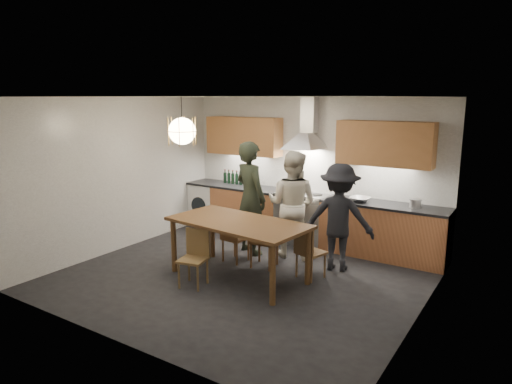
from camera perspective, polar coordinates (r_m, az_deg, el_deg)
The scene contains 17 objects.
ground at distance 6.86m, azimuth -1.71°, elevation -10.46°, with size 5.00×5.00×0.00m, color black.
room_shell at distance 6.41m, azimuth -1.80°, elevation 3.81°, with size 5.02×4.52×2.61m.
counter_run at distance 8.30m, azimuth 6.04°, elevation -3.27°, with size 5.00×0.62×0.90m.
range_stove at distance 8.31m, azimuth 5.87°, elevation -3.31°, with size 0.90×0.60×0.92m.
wall_fixtures at distance 8.17m, azimuth 6.47°, elevation 6.62°, with size 4.30×0.54×1.10m.
pendant_lamp at distance 6.91m, azimuth -9.21°, elevation 7.52°, with size 0.43×0.43×0.70m.
dining_table at distance 6.56m, azimuth -2.23°, elevation -4.50°, with size 2.12×1.21×0.86m.
chair_back_left at distance 7.27m, azimuth -2.95°, elevation -5.36°, with size 0.39×0.39×0.80m.
chair_back_mid at distance 7.01m, azimuth 0.78°, elevation -5.74°, with size 0.43×0.43×0.85m.
chair_back_right at distance 6.65m, azimuth 6.48°, elevation -7.09°, with size 0.44×0.44×0.79m.
chair_front at distance 6.48m, azimuth -7.61°, elevation -7.62°, with size 0.43×0.43×0.79m.
person_left at distance 7.60m, azimuth -0.70°, elevation -0.76°, with size 0.69×0.45×1.89m, color black.
person_mid at distance 7.48m, azimuth 4.52°, elevation -1.54°, with size 0.85×0.66×1.76m, color beige.
person_right at distance 7.00m, azimuth 10.33°, elevation -3.13°, with size 1.06×0.61×1.63m, color black.
mixing_bowl at distance 7.72m, azimuth 12.86°, elevation -0.91°, with size 0.32×0.32×0.08m, color silver.
stock_pot at distance 7.56m, azimuth 19.30°, elevation -1.36°, with size 0.18×0.18×0.13m, color #ACACB0.
wine_bottles at distance 8.99m, azimuth -1.92°, elevation 1.76°, with size 0.83×0.06×0.27m.
Camera 1 is at (3.60, -5.23, 2.59)m, focal length 32.00 mm.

